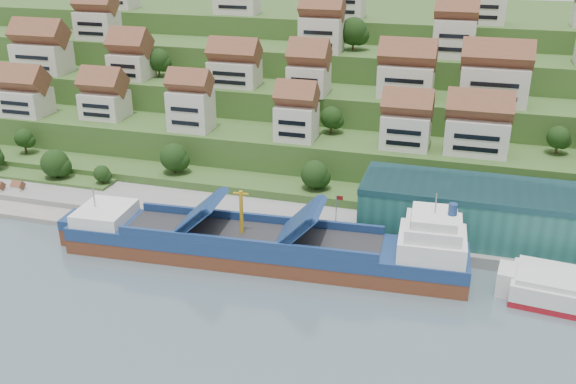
% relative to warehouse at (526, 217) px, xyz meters
% --- Properties ---
extents(ground, '(300.00, 300.00, 0.00)m').
position_rel_warehouse_xyz_m(ground, '(-52.00, -17.00, -7.20)').
color(ground, slate).
rests_on(ground, ground).
extents(quay, '(180.00, 14.00, 2.20)m').
position_rel_warehouse_xyz_m(quay, '(-32.00, -2.00, -6.10)').
color(quay, gray).
rests_on(quay, ground).
extents(pebble_beach, '(45.00, 20.00, 1.00)m').
position_rel_warehouse_xyz_m(pebble_beach, '(-110.00, -5.00, -6.70)').
color(pebble_beach, gray).
rests_on(pebble_beach, ground).
extents(hillside, '(260.00, 128.00, 31.00)m').
position_rel_warehouse_xyz_m(hillside, '(-52.00, 86.55, 3.46)').
color(hillside, '#2D4C1E').
rests_on(hillside, ground).
extents(hillside_village, '(162.82, 61.21, 28.68)m').
position_rel_warehouse_xyz_m(hillside_village, '(-50.62, 43.42, 16.98)').
color(hillside_village, beige).
rests_on(hillside_village, ground).
extents(hillside_trees, '(137.67, 62.99, 30.58)m').
position_rel_warehouse_xyz_m(hillside_trees, '(-61.99, 28.46, 9.71)').
color(hillside_trees, '#1B3812').
rests_on(hillside_trees, ground).
extents(warehouse, '(60.00, 15.00, 10.00)m').
position_rel_warehouse_xyz_m(warehouse, '(0.00, 0.00, 0.00)').
color(warehouse, '#24625A').
rests_on(warehouse, quay).
extents(flagpole, '(1.28, 0.16, 8.00)m').
position_rel_warehouse_xyz_m(flagpole, '(-33.89, -7.00, -0.32)').
color(flagpole, gray).
rests_on(flagpole, quay).
extents(cargo_ship, '(72.98, 15.40, 16.00)m').
position_rel_warehouse_xyz_m(cargo_ship, '(-43.35, -16.84, -4.10)').
color(cargo_ship, brown).
rests_on(cargo_ship, ground).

